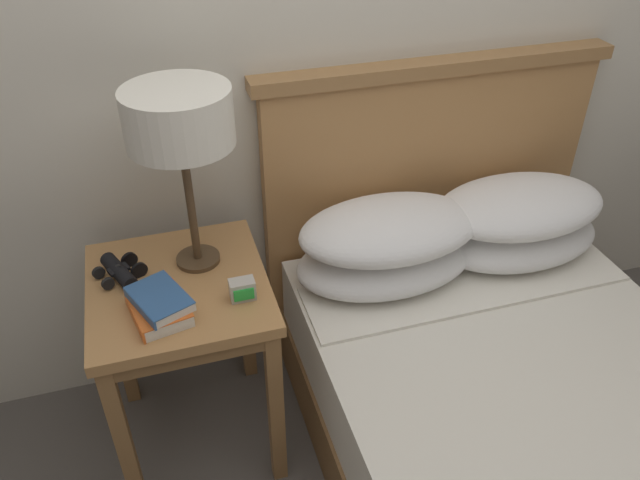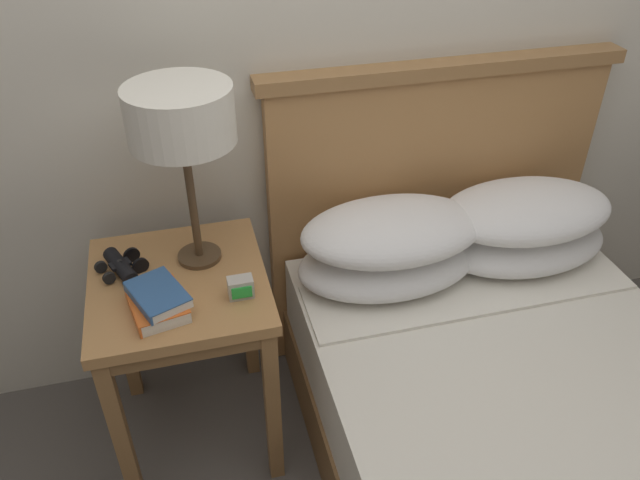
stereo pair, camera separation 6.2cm
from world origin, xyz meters
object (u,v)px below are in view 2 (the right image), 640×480
Objects in this scene: alarm_clock at (241,288)px; nightstand at (182,305)px; book_stacked_on_top at (157,295)px; book_on_nightstand at (157,305)px; table_lamp at (181,119)px; bed at (540,455)px; binoculars_pair at (121,266)px.

nightstand is at bearing 144.48° from alarm_clock.
alarm_clock is at bearing 0.54° from book_stacked_on_top.
book_on_nightstand reaches higher than nightstand.
nightstand is at bearing -129.30° from table_lamp.
bed is 12.62× the size of binoculars_pair.
nightstand is 0.20m from book_stacked_on_top.
binoculars_pair is 2.34× the size of alarm_clock.
alarm_clock reaches higher than nightstand.
alarm_clock is at bearing -65.54° from table_lamp.
alarm_clock is at bearing 148.90° from bed.
nightstand is 1.24× the size of table_lamp.
binoculars_pair is at bearing 116.83° from book_stacked_on_top.
book_stacked_on_top is at bearing -179.46° from alarm_clock.
bed is 0.96m from alarm_clock.
alarm_clock is (0.32, -0.19, 0.01)m from binoculars_pair.
binoculars_pair is (-0.15, 0.07, 0.12)m from nightstand.
bed is at bearing -38.06° from table_lamp.
table_lamp is 0.48m from alarm_clock.
book_stacked_on_top is 0.22m from alarm_clock.
binoculars_pair reaches higher than book_on_nightstand.
book_on_nightstand is 1.26× the size of binoculars_pair.
book_stacked_on_top is (-0.97, 0.45, 0.42)m from bed.
book_stacked_on_top is at bearing -63.17° from binoculars_pair.
book_on_nightstand is at bearing -64.84° from binoculars_pair.
binoculars_pair is (-1.07, 0.65, 0.39)m from bed.
alarm_clock reaches higher than book_on_nightstand.
nightstand is 0.21m from binoculars_pair.
book_stacked_on_top reaches higher than alarm_clock.
nightstand is 0.18m from book_on_nightstand.
bed reaches higher than alarm_clock.
bed is 1.31m from binoculars_pair.
table_lamp is 0.47m from book_stacked_on_top.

